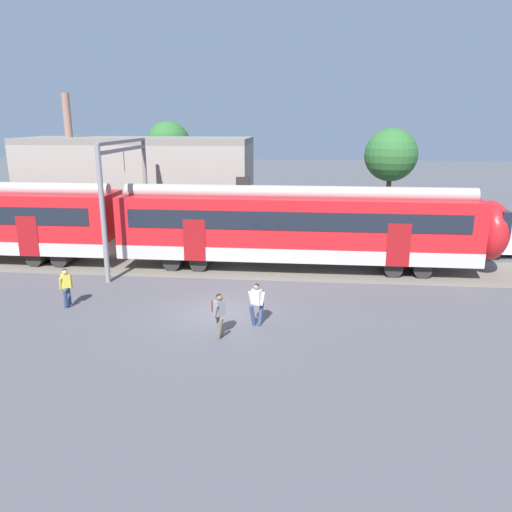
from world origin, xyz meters
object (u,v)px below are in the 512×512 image
Objects in this scene: pedestrian_yellow at (66,284)px; pedestrian_white at (257,300)px; commuter_train at (134,223)px; pedestrian_grey at (219,312)px.

pedestrian_white is at bearing -7.72° from pedestrian_yellow.
pedestrian_grey is at bearing -55.71° from commuter_train.
commuter_train reaches higher than pedestrian_grey.
pedestrian_yellow is at bearing -96.19° from commuter_train.
commuter_train reaches higher than pedestrian_yellow.
commuter_train is 10.84m from pedestrian_grey.
pedestrian_yellow and pedestrian_grey have the same top height.
pedestrian_grey is (6.78, -2.34, 0.00)m from pedestrian_yellow.
commuter_train is 10.63m from pedestrian_white.
commuter_train is 22.83× the size of pedestrian_yellow.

